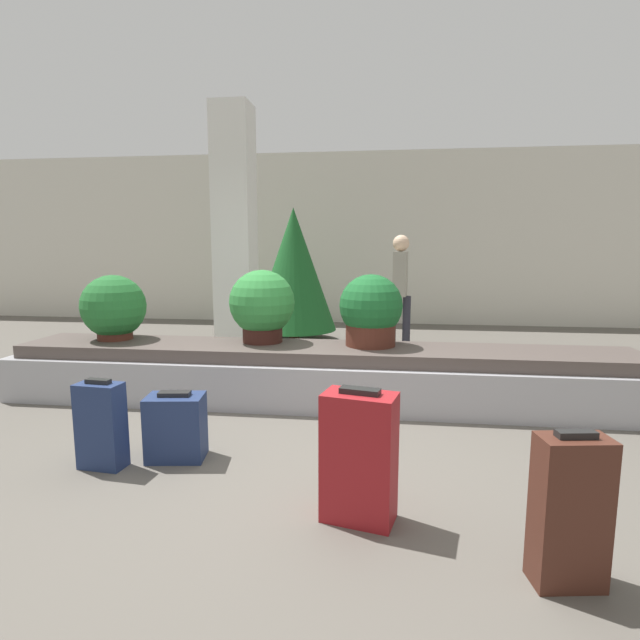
{
  "coord_description": "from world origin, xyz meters",
  "views": [
    {
      "loc": [
        0.6,
        -3.22,
        1.48
      ],
      "look_at": [
        0.0,
        1.35,
        0.79
      ],
      "focal_mm": 28.0,
      "sensor_mm": 36.0,
      "label": 1
    }
  ],
  "objects": [
    {
      "name": "ground_plane",
      "position": [
        0.0,
        0.0,
        0.0
      ],
      "size": [
        18.0,
        18.0,
        0.0
      ],
      "primitive_type": "plane",
      "color": "#59544C"
    },
    {
      "name": "back_wall",
      "position": [
        0.0,
        6.34,
        1.6
      ],
      "size": [
        18.0,
        0.06,
        3.2
      ],
      "color": "beige",
      "rests_on": "ground_plane"
    },
    {
      "name": "carousel",
      "position": [
        0.0,
        1.35,
        0.26
      ],
      "size": [
        6.02,
        0.88,
        0.54
      ],
      "color": "#9E9EA3",
      "rests_on": "ground_plane"
    },
    {
      "name": "pillar",
      "position": [
        -1.3,
        2.98,
        1.6
      ],
      "size": [
        0.47,
        0.47,
        3.2
      ],
      "color": "silver",
      "rests_on": "ground_plane"
    },
    {
      "name": "suitcase_0",
      "position": [
        1.41,
        -1.09,
        0.34
      ],
      "size": [
        0.32,
        0.22,
        0.71
      ],
      "rotation": [
        0.0,
        0.0,
        0.16
      ],
      "color": "#472319",
      "rests_on": "ground_plane"
    },
    {
      "name": "suitcase_1",
      "position": [
        -0.83,
        -0.06,
        0.23
      ],
      "size": [
        0.42,
        0.31,
        0.48
      ],
      "rotation": [
        0.0,
        0.0,
        0.14
      ],
      "color": "navy",
      "rests_on": "ground_plane"
    },
    {
      "name": "suitcase_2",
      "position": [
        0.48,
        -0.68,
        0.36
      ],
      "size": [
        0.42,
        0.3,
        0.74
      ],
      "rotation": [
        0.0,
        0.0,
        -0.23
      ],
      "color": "maroon",
      "rests_on": "ground_plane"
    },
    {
      "name": "suitcase_3",
      "position": [
        -1.26,
        -0.26,
        0.29
      ],
      "size": [
        0.31,
        0.19,
        0.61
      ],
      "rotation": [
        0.0,
        0.0,
        -0.09
      ],
      "color": "navy",
      "rests_on": "ground_plane"
    },
    {
      "name": "potted_plant_0",
      "position": [
        0.47,
        1.45,
        0.87
      ],
      "size": [
        0.6,
        0.6,
        0.68
      ],
      "color": "#4C2319",
      "rests_on": "carousel"
    },
    {
      "name": "potted_plant_1",
      "position": [
        -0.59,
        1.49,
        0.9
      ],
      "size": [
        0.64,
        0.64,
        0.71
      ],
      "color": "#381914",
      "rests_on": "carousel"
    },
    {
      "name": "potted_plant_2",
      "position": [
        -2.11,
        1.44,
        0.86
      ],
      "size": [
        0.63,
        0.63,
        0.65
      ],
      "color": "#4C2319",
      "rests_on": "carousel"
    },
    {
      "name": "traveler_0",
      "position": [
        0.81,
        3.81,
        0.96
      ],
      "size": [
        0.31,
        0.34,
        1.62
      ],
      "rotation": [
        0.0,
        0.0,
        -1.7
      ],
      "color": "#282833",
      "rests_on": "ground_plane"
    },
    {
      "name": "decorated_tree",
      "position": [
        -0.8,
        4.36,
        1.11
      ],
      "size": [
        1.31,
        1.31,
        2.05
      ],
      "color": "#4C331E",
      "rests_on": "ground_plane"
    }
  ]
}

